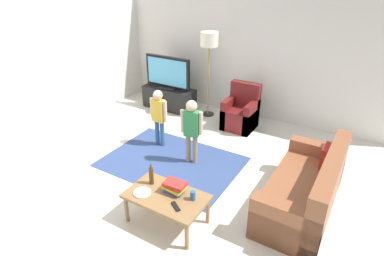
# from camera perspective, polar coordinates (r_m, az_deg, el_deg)

# --- Properties ---
(ground) EXTENTS (7.80, 7.80, 0.00)m
(ground) POSITION_cam_1_polar(r_m,az_deg,el_deg) (4.98, -3.62, -9.39)
(ground) COLOR beige
(wall_back) EXTENTS (6.00, 0.12, 2.70)m
(wall_back) POSITION_cam_1_polar(r_m,az_deg,el_deg) (6.87, 10.67, 13.06)
(wall_back) COLOR silver
(wall_back) RESTS_ON ground
(wall_left) EXTENTS (0.12, 6.00, 2.70)m
(wall_left) POSITION_cam_1_polar(r_m,az_deg,el_deg) (6.45, -26.91, 9.75)
(wall_left) COLOR silver
(wall_left) RESTS_ON ground
(area_rug) EXTENTS (2.20, 1.60, 0.01)m
(area_rug) POSITION_cam_1_polar(r_m,az_deg,el_deg) (5.42, -3.61, -5.99)
(area_rug) COLOR #33477A
(area_rug) RESTS_ON ground
(tv_stand) EXTENTS (1.20, 0.44, 0.50)m
(tv_stand) POSITION_cam_1_polar(r_m,az_deg,el_deg) (7.35, -4.08, 5.28)
(tv_stand) COLOR black
(tv_stand) RESTS_ON ground
(tv) EXTENTS (1.10, 0.28, 0.71)m
(tv) POSITION_cam_1_polar(r_m,az_deg,el_deg) (7.13, -4.34, 9.74)
(tv) COLOR black
(tv) RESTS_ON tv_stand
(couch) EXTENTS (0.80, 1.80, 0.86)m
(couch) POSITION_cam_1_polar(r_m,az_deg,el_deg) (4.56, 19.97, -10.53)
(couch) COLOR brown
(couch) RESTS_ON ground
(armchair) EXTENTS (0.60, 0.60, 0.90)m
(armchair) POSITION_cam_1_polar(r_m,az_deg,el_deg) (6.50, 8.71, 2.58)
(armchair) COLOR maroon
(armchair) RESTS_ON ground
(floor_lamp) EXTENTS (0.36, 0.36, 1.78)m
(floor_lamp) POSITION_cam_1_polar(r_m,az_deg,el_deg) (6.63, 3.07, 14.69)
(floor_lamp) COLOR #262626
(floor_lamp) RESTS_ON ground
(child_near_tv) EXTENTS (0.35, 0.17, 1.05)m
(child_near_tv) POSITION_cam_1_polar(r_m,az_deg,el_deg) (5.66, -5.94, 2.67)
(child_near_tv) COLOR #33598C
(child_near_tv) RESTS_ON ground
(child_center) EXTENTS (0.36, 0.18, 1.10)m
(child_center) POSITION_cam_1_polar(r_m,az_deg,el_deg) (5.09, -0.07, 0.31)
(child_center) COLOR gray
(child_center) RESTS_ON ground
(coffee_table) EXTENTS (1.00, 0.60, 0.42)m
(coffee_table) POSITION_cam_1_polar(r_m,az_deg,el_deg) (4.07, -4.56, -12.35)
(coffee_table) COLOR olive
(coffee_table) RESTS_ON ground
(book_stack) EXTENTS (0.31, 0.22, 0.15)m
(book_stack) POSITION_cam_1_polar(r_m,az_deg,el_deg) (4.04, -3.12, -10.35)
(book_stack) COLOR #334CA5
(book_stack) RESTS_ON coffee_table
(bottle) EXTENTS (0.06, 0.06, 0.29)m
(bottle) POSITION_cam_1_polar(r_m,az_deg,el_deg) (4.18, -7.24, -8.38)
(bottle) COLOR #4C3319
(bottle) RESTS_ON coffee_table
(tv_remote) EXTENTS (0.17, 0.13, 0.02)m
(tv_remote) POSITION_cam_1_polar(r_m,az_deg,el_deg) (3.86, -2.90, -13.74)
(tv_remote) COLOR black
(tv_remote) RESTS_ON coffee_table
(soda_can) EXTENTS (0.07, 0.07, 0.12)m
(soda_can) POSITION_cam_1_polar(r_m,az_deg,el_deg) (3.93, 0.15, -11.90)
(soda_can) COLOR #2659B2
(soda_can) RESTS_ON coffee_table
(plate) EXTENTS (0.22, 0.22, 0.02)m
(plate) POSITION_cam_1_polar(r_m,az_deg,el_deg) (4.10, -8.83, -11.27)
(plate) COLOR white
(plate) RESTS_ON coffee_table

